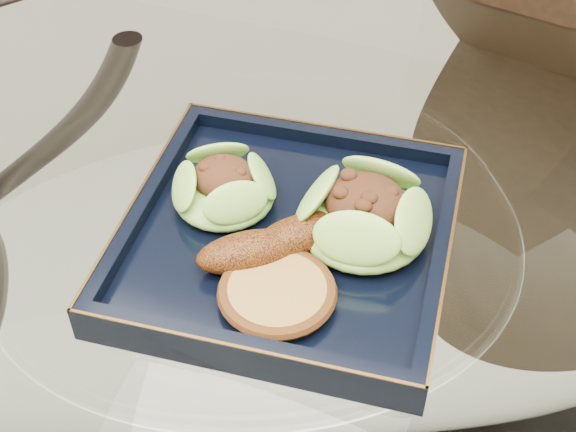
% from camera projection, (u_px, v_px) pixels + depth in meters
% --- Properties ---
extents(dining_table, '(1.13, 1.13, 0.77)m').
position_uv_depth(dining_table, '(259.00, 376.00, 0.79)').
color(dining_table, white).
rests_on(dining_table, ground).
extents(dining_chair, '(0.44, 0.44, 0.87)m').
position_uv_depth(dining_chair, '(496.00, 235.00, 1.09)').
color(dining_chair, black).
rests_on(dining_chair, ground).
extents(navy_plate, '(0.30, 0.30, 0.02)m').
position_uv_depth(navy_plate, '(288.00, 241.00, 0.68)').
color(navy_plate, black).
rests_on(navy_plate, dining_table).
extents(lettuce_wrap_left, '(0.11, 0.11, 0.03)m').
position_uv_depth(lettuce_wrap_left, '(224.00, 190.00, 0.69)').
color(lettuce_wrap_left, '#6AAD32').
rests_on(lettuce_wrap_left, navy_plate).
extents(lettuce_wrap_right, '(0.14, 0.14, 0.04)m').
position_uv_depth(lettuce_wrap_right, '(364.00, 219.00, 0.66)').
color(lettuce_wrap_right, olive).
rests_on(lettuce_wrap_right, navy_plate).
extents(roasted_plantain, '(0.14, 0.14, 0.03)m').
position_uv_depth(roasted_plantain, '(300.00, 235.00, 0.65)').
color(roasted_plantain, '#672E0A').
rests_on(roasted_plantain, navy_plate).
extents(crumb_patty, '(0.10, 0.10, 0.02)m').
position_uv_depth(crumb_patty, '(277.00, 294.00, 0.62)').
color(crumb_patty, '#A47A36').
rests_on(crumb_patty, navy_plate).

